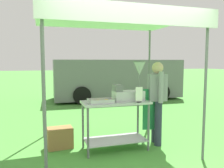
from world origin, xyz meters
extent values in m
plane|color=#478E38|center=(0.00, 6.00, 0.00)|extent=(70.00, 70.00, 0.00)
cylinder|color=slate|center=(-1.25, 0.54, 1.18)|extent=(0.04, 0.04, 2.36)
cylinder|color=slate|center=(1.24, 0.54, 1.18)|extent=(0.04, 0.04, 2.36)
cylinder|color=slate|center=(-1.25, 2.55, 1.18)|extent=(0.04, 0.04, 2.36)
cylinder|color=slate|center=(1.24, 2.55, 1.18)|extent=(0.04, 0.04, 2.36)
cube|color=white|center=(0.00, 1.55, 2.39)|extent=(2.69, 2.21, 0.05)
cube|color=white|center=(0.00, 0.45, 2.25)|extent=(2.69, 0.02, 0.24)
cube|color=#B7B7BC|center=(0.00, 1.40, 0.88)|extent=(1.21, 0.58, 0.04)
cube|color=#B7B7BC|center=(0.00, 1.40, 0.18)|extent=(1.11, 0.53, 0.02)
cylinder|color=slate|center=(-0.56, 1.16, 0.43)|extent=(0.04, 0.04, 0.86)
cylinder|color=slate|center=(0.55, 1.16, 0.43)|extent=(0.04, 0.04, 0.86)
cylinder|color=slate|center=(-0.56, 1.63, 0.43)|extent=(0.04, 0.04, 0.86)
cylinder|color=slate|center=(0.55, 1.63, 0.43)|extent=(0.04, 0.04, 0.86)
cube|color=#B7B7BC|center=(-0.29, 1.31, 0.90)|extent=(0.45, 0.26, 0.01)
cube|color=#B7B7BC|center=(-0.29, 1.19, 0.94)|extent=(0.45, 0.01, 0.06)
cube|color=#B7B7BC|center=(-0.29, 1.44, 0.94)|extent=(0.45, 0.01, 0.06)
cube|color=#B7B7BC|center=(-0.51, 1.31, 0.94)|extent=(0.01, 0.26, 0.06)
cube|color=#B7B7BC|center=(-0.07, 1.31, 0.94)|extent=(0.01, 0.26, 0.06)
torus|color=#EAB251|center=(-0.23, 1.36, 0.92)|extent=(0.10, 0.10, 0.03)
torus|color=#EAB251|center=(-0.15, 1.27, 0.92)|extent=(0.11, 0.11, 0.03)
torus|color=#EAB251|center=(-0.33, 1.25, 0.92)|extent=(0.10, 0.10, 0.03)
torus|color=#EAB251|center=(-0.25, 1.25, 0.92)|extent=(0.08, 0.08, 0.03)
torus|color=#EAB251|center=(-0.43, 1.35, 0.92)|extent=(0.11, 0.11, 0.03)
torus|color=#EAB251|center=(-0.41, 1.26, 0.92)|extent=(0.09, 0.09, 0.03)
torus|color=#EAB251|center=(-0.30, 1.33, 0.92)|extent=(0.09, 0.09, 0.03)
torus|color=#EAB251|center=(-0.32, 1.39, 0.92)|extent=(0.11, 0.11, 0.03)
torus|color=#EAB251|center=(-0.37, 1.32, 0.92)|extent=(0.11, 0.11, 0.03)
torus|color=#EAB251|center=(-0.20, 1.31, 0.95)|extent=(0.10, 0.10, 0.03)
cube|color=#B7B7BC|center=(0.26, 1.42, 0.99)|extent=(0.56, 0.28, 0.18)
cube|color=slate|center=(0.05, 1.42, 1.14)|extent=(0.14, 0.22, 0.12)
cylinder|color=slate|center=(0.48, 1.42, 1.22)|extent=(0.04, 0.04, 0.28)
cone|color=#B7B7BC|center=(0.48, 1.42, 1.48)|extent=(0.22, 0.22, 0.25)
cylinder|color=slate|center=(0.48, 1.42, 1.62)|extent=(0.23, 0.23, 0.02)
cube|color=black|center=(0.37, 1.18, 0.91)|extent=(0.08, 0.05, 0.02)
cube|color=white|center=(0.37, 1.18, 1.04)|extent=(0.13, 0.01, 0.26)
cylinder|color=#2D3347|center=(0.85, 1.34, 0.43)|extent=(0.14, 0.14, 0.86)
cylinder|color=#2D3347|center=(0.89, 1.54, 0.43)|extent=(0.14, 0.14, 0.86)
cube|color=gray|center=(0.87, 1.44, 1.12)|extent=(0.38, 0.28, 0.52)
cube|color=#237F47|center=(0.75, 1.46, 0.69)|extent=(0.32, 0.08, 0.80)
cylinder|color=gray|center=(0.83, 1.23, 1.15)|extent=(0.11, 0.11, 0.58)
cylinder|color=gray|center=(0.91, 1.66, 1.15)|extent=(0.11, 0.11, 0.58)
sphere|color=#DBB28E|center=(0.87, 1.44, 1.50)|extent=(0.22, 0.22, 0.22)
cube|color=olive|center=(-0.97, 1.78, 0.19)|extent=(0.48, 0.33, 0.39)
cube|color=slate|center=(1.89, 6.94, 0.89)|extent=(5.43, 2.09, 1.60)
cube|color=#1E2833|center=(-0.20, 7.01, 1.29)|extent=(0.16, 1.62, 0.70)
cylinder|color=black|center=(0.19, 6.07, 0.34)|extent=(0.69, 0.26, 0.68)
cylinder|color=black|center=(0.26, 7.93, 0.34)|extent=(0.69, 0.26, 0.68)
cylinder|color=black|center=(3.52, 5.95, 0.34)|extent=(0.69, 0.26, 0.68)
cylinder|color=black|center=(3.58, 7.81, 0.34)|extent=(0.69, 0.26, 0.68)
camera|label=1|loc=(-1.28, -2.52, 1.62)|focal=36.85mm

